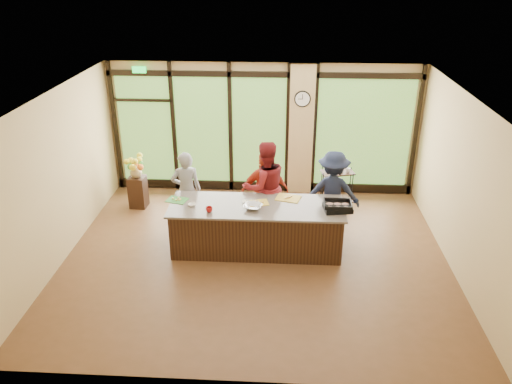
# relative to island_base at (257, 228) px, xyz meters

# --- Properties ---
(floor) EXTENTS (7.00, 7.00, 0.00)m
(floor) POSITION_rel_island_base_xyz_m (0.00, -0.30, -0.44)
(floor) COLOR brown
(floor) RESTS_ON ground
(ceiling) EXTENTS (7.00, 7.00, 0.00)m
(ceiling) POSITION_rel_island_base_xyz_m (0.00, -0.30, 2.56)
(ceiling) COLOR silver
(ceiling) RESTS_ON back_wall
(back_wall) EXTENTS (7.00, 0.00, 7.00)m
(back_wall) POSITION_rel_island_base_xyz_m (0.00, 2.70, 1.06)
(back_wall) COLOR tan
(back_wall) RESTS_ON floor
(left_wall) EXTENTS (0.00, 6.00, 6.00)m
(left_wall) POSITION_rel_island_base_xyz_m (-3.50, -0.30, 1.06)
(left_wall) COLOR tan
(left_wall) RESTS_ON floor
(right_wall) EXTENTS (0.00, 6.00, 6.00)m
(right_wall) POSITION_rel_island_base_xyz_m (3.50, -0.30, 1.06)
(right_wall) COLOR tan
(right_wall) RESTS_ON floor
(window_wall) EXTENTS (6.90, 0.12, 3.00)m
(window_wall) POSITION_rel_island_base_xyz_m (0.16, 2.65, 0.95)
(window_wall) COLOR tan
(window_wall) RESTS_ON floor
(island_base) EXTENTS (3.10, 1.00, 0.88)m
(island_base) POSITION_rel_island_base_xyz_m (0.00, 0.00, 0.00)
(island_base) COLOR #301C10
(island_base) RESTS_ON floor
(countertop) EXTENTS (3.20, 1.10, 0.04)m
(countertop) POSITION_rel_island_base_xyz_m (0.00, 0.00, 0.46)
(countertop) COLOR slate
(countertop) RESTS_ON island_base
(wall_clock) EXTENTS (0.36, 0.04, 0.36)m
(wall_clock) POSITION_rel_island_base_xyz_m (0.85, 2.57, 1.81)
(wall_clock) COLOR black
(wall_clock) RESTS_ON window_wall
(cook_left) EXTENTS (0.67, 0.52, 1.63)m
(cook_left) POSITION_rel_island_base_xyz_m (-1.45, 0.79, 0.38)
(cook_left) COLOR gray
(cook_left) RESTS_ON floor
(cook_midleft) EXTENTS (1.12, 1.02, 1.88)m
(cook_midleft) POSITION_rel_island_base_xyz_m (0.12, 0.78, 0.50)
(cook_midleft) COLOR maroon
(cook_midleft) RESTS_ON floor
(cook_midright) EXTENTS (1.00, 0.52, 1.62)m
(cook_midright) POSITION_rel_island_base_xyz_m (0.11, 0.85, 0.37)
(cook_midright) COLOR #A83019
(cook_midright) RESTS_ON floor
(cook_right) EXTENTS (1.15, 0.74, 1.68)m
(cook_right) POSITION_rel_island_base_xyz_m (1.45, 0.84, 0.40)
(cook_right) COLOR #181F36
(cook_right) RESTS_ON floor
(roasting_pan) EXTENTS (0.54, 0.45, 0.09)m
(roasting_pan) POSITION_rel_island_base_xyz_m (1.46, -0.10, 0.52)
(roasting_pan) COLOR black
(roasting_pan) RESTS_ON countertop
(mixing_bowl) EXTENTS (0.40, 0.40, 0.08)m
(mixing_bowl) POSITION_rel_island_base_xyz_m (-0.06, -0.14, 0.52)
(mixing_bowl) COLOR silver
(mixing_bowl) RESTS_ON countertop
(cutting_board_left) EXTENTS (0.43, 0.36, 0.01)m
(cutting_board_left) POSITION_rel_island_base_xyz_m (-1.50, 0.13, 0.49)
(cutting_board_left) COLOR #358731
(cutting_board_left) RESTS_ON countertop
(cutting_board_center) EXTENTS (0.42, 0.35, 0.01)m
(cutting_board_center) POSITION_rel_island_base_xyz_m (0.02, 0.10, 0.49)
(cutting_board_center) COLOR gold
(cutting_board_center) RESTS_ON countertop
(cutting_board_right) EXTENTS (0.52, 0.44, 0.01)m
(cutting_board_right) POSITION_rel_island_base_xyz_m (0.58, 0.33, 0.49)
(cutting_board_right) COLOR gold
(cutting_board_right) RESTS_ON countertop
(prep_bowl_near) EXTENTS (0.18, 0.18, 0.04)m
(prep_bowl_near) POSITION_rel_island_base_xyz_m (-1.18, -0.08, 0.50)
(prep_bowl_near) COLOR white
(prep_bowl_near) RESTS_ON countertop
(prep_bowl_mid) EXTENTS (0.15, 0.15, 0.04)m
(prep_bowl_mid) POSITION_rel_island_base_xyz_m (-0.03, 0.11, 0.50)
(prep_bowl_mid) COLOR white
(prep_bowl_mid) RESTS_ON countertop
(prep_bowl_far) EXTENTS (0.17, 0.17, 0.03)m
(prep_bowl_far) POSITION_rel_island_base_xyz_m (-0.21, 0.11, 0.50)
(prep_bowl_far) COLOR white
(prep_bowl_far) RESTS_ON countertop
(red_ramekin) EXTENTS (0.13, 0.13, 0.10)m
(red_ramekin) POSITION_rel_island_base_xyz_m (-0.83, -0.30, 0.53)
(red_ramekin) COLOR #9D110F
(red_ramekin) RESTS_ON countertop
(flower_stand) EXTENTS (0.37, 0.37, 0.71)m
(flower_stand) POSITION_rel_island_base_xyz_m (-2.71, 1.65, -0.09)
(flower_stand) COLOR #301C10
(flower_stand) RESTS_ON floor
(flower_vase) EXTENTS (0.27, 0.27, 0.27)m
(flower_vase) POSITION_rel_island_base_xyz_m (-2.71, 1.65, 0.40)
(flower_vase) COLOR #9B8555
(flower_vase) RESTS_ON flower_stand
(bar_cart) EXTENTS (0.76, 0.55, 0.94)m
(bar_cart) POSITION_rel_island_base_xyz_m (1.64, 1.86, 0.12)
(bar_cart) COLOR #301C10
(bar_cart) RESTS_ON floor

